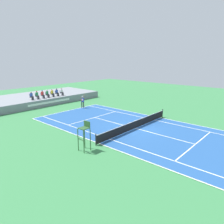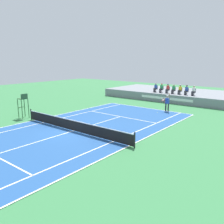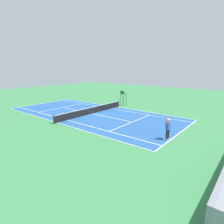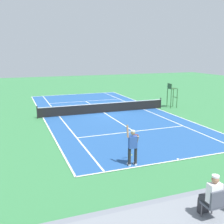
# 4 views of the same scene
# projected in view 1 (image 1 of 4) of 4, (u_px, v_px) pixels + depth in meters

# --- Properties ---
(ground_plane) EXTENTS (80.00, 80.00, 0.00)m
(ground_plane) POSITION_uv_depth(u_px,v_px,m) (136.00, 129.00, 22.14)
(ground_plane) COLOR #387F47
(court) EXTENTS (11.08, 23.88, 0.03)m
(court) POSITION_uv_depth(u_px,v_px,m) (136.00, 128.00, 22.14)
(court) COLOR #235193
(court) RESTS_ON ground
(net) EXTENTS (11.98, 0.10, 1.07)m
(net) POSITION_uv_depth(u_px,v_px,m) (136.00, 124.00, 22.01)
(net) COLOR black
(net) RESTS_ON ground
(barrier_wall) EXTENTS (21.22, 0.25, 1.15)m
(barrier_wall) POSITION_uv_depth(u_px,v_px,m) (50.00, 102.00, 32.62)
(barrier_wall) COLOR gray
(barrier_wall) RESTS_ON ground
(bleacher_platform) EXTENTS (21.22, 9.11, 1.15)m
(bleacher_platform) POSITION_uv_depth(u_px,v_px,m) (35.00, 99.00, 35.61)
(bleacher_platform) COLOR gray
(bleacher_platform) RESTS_ON ground
(spectator_seated_0) EXTENTS (0.44, 0.60, 1.26)m
(spectator_seated_0) POSITION_uv_depth(u_px,v_px,m) (32.00, 96.00, 31.44)
(spectator_seated_0) COLOR #474C56
(spectator_seated_0) RESTS_ON bleacher_platform
(spectator_seated_1) EXTENTS (0.44, 0.60, 1.26)m
(spectator_seated_1) POSITION_uv_depth(u_px,v_px,m) (37.00, 95.00, 32.11)
(spectator_seated_1) COLOR #474C56
(spectator_seated_1) RESTS_ON bleacher_platform
(spectator_seated_2) EXTENTS (0.44, 0.60, 1.26)m
(spectator_seated_2) POSITION_uv_depth(u_px,v_px,m) (43.00, 94.00, 32.80)
(spectator_seated_2) COLOR #474C56
(spectator_seated_2) RESTS_ON bleacher_platform
(spectator_seated_3) EXTENTS (0.44, 0.60, 1.26)m
(spectator_seated_3) POSITION_uv_depth(u_px,v_px,m) (47.00, 94.00, 33.42)
(spectator_seated_3) COLOR #474C56
(spectator_seated_3) RESTS_ON bleacher_platform
(spectator_seated_4) EXTENTS (0.44, 0.60, 1.26)m
(spectator_seated_4) POSITION_uv_depth(u_px,v_px,m) (52.00, 93.00, 34.09)
(spectator_seated_4) COLOR #474C56
(spectator_seated_4) RESTS_ON bleacher_platform
(spectator_seated_5) EXTENTS (0.44, 0.60, 1.26)m
(spectator_seated_5) POSITION_uv_depth(u_px,v_px,m) (57.00, 92.00, 34.74)
(spectator_seated_5) COLOR #474C56
(spectator_seated_5) RESTS_ON bleacher_platform
(spectator_seated_6) EXTENTS (0.44, 0.60, 1.26)m
(spectator_seated_6) POSITION_uv_depth(u_px,v_px,m) (62.00, 92.00, 35.42)
(spectator_seated_6) COLOR #474C56
(spectator_seated_6) RESTS_ON bleacher_platform
(tennis_player) EXTENTS (0.80, 0.62, 2.08)m
(tennis_player) POSITION_uv_depth(u_px,v_px,m) (83.00, 102.00, 31.19)
(tennis_player) COLOR #232328
(tennis_player) RESTS_ON ground
(tennis_ball) EXTENTS (0.07, 0.07, 0.07)m
(tennis_ball) POSITION_uv_depth(u_px,v_px,m) (86.00, 110.00, 30.30)
(tennis_ball) COLOR #D1E533
(tennis_ball) RESTS_ON ground
(umpire_chair) EXTENTS (0.77, 0.77, 2.44)m
(umpire_chair) POSITION_uv_depth(u_px,v_px,m) (85.00, 132.00, 16.54)
(umpire_chair) COLOR #2D562D
(umpire_chair) RESTS_ON ground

